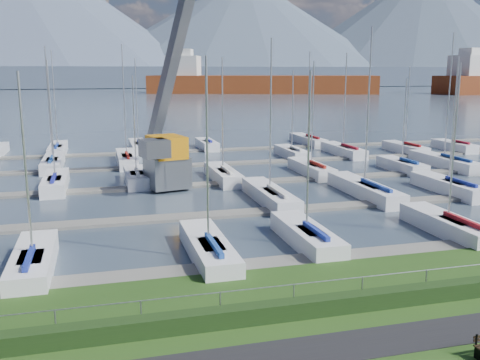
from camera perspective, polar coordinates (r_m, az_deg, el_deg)
name	(u,v)px	position (r m, az deg, el deg)	size (l,w,h in m)	color
path	(350,346)	(20.05, 11.66, -16.91)	(160.00, 2.00, 0.04)	black
water	(112,91)	(278.95, -13.46, 9.21)	(800.00, 540.00, 0.20)	#3B4856
hedge	(321,306)	(22.00, 8.60, -13.13)	(80.00, 0.70, 0.70)	#1C3313
fence	(317,282)	(22.00, 8.25, -10.70)	(0.04, 0.04, 80.00)	gray
foothill	(108,77)	(348.77, -13.88, 10.65)	(900.00, 80.00, 12.00)	#475469
mountains	(113,20)	(425.19, -13.37, 16.27)	(1190.00, 360.00, 115.00)	#404A5D
docks	(198,185)	(46.43, -4.47, -0.55)	(90.00, 41.60, 0.25)	slate
crane	(169,121)	(45.92, -7.54, 6.26)	(6.86, 13.16, 22.35)	slate
cargo_ship_mid	(252,85)	(240.72, 1.27, 10.14)	(100.31, 49.51, 21.50)	brown
sailboat_fleet	(174,118)	(48.08, -7.10, 6.62)	(74.91, 49.90, 13.79)	#1F259F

